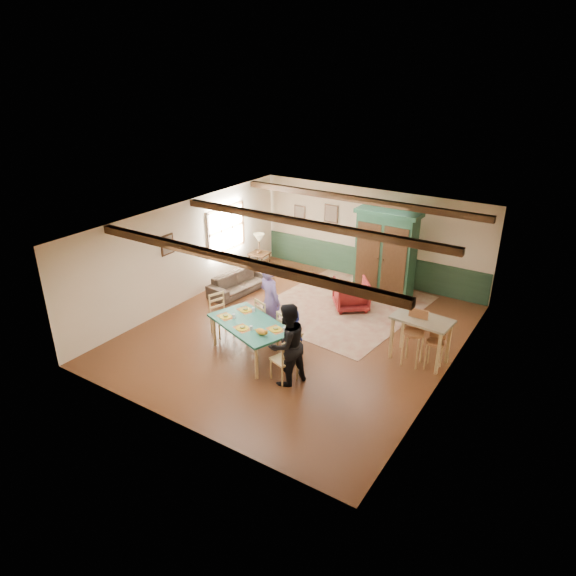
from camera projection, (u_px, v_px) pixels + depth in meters
The scene contains 35 objects.
floor at pixel (297, 333), 12.26m from camera, with size 8.00×8.00×0.00m, color #4A2515.
wall_back at pixel (371, 235), 14.78m from camera, with size 7.00×0.02×2.70m, color beige.
wall_left at pixel (185, 253), 13.45m from camera, with size 0.02×8.00×2.70m, color beige.
wall_right at pixel (450, 319), 9.98m from camera, with size 0.02×8.00×2.70m, color beige.
ceiling at pixel (298, 224), 11.16m from camera, with size 7.00×8.00×0.02m, color silver.
wainscot_back at pixel (369, 264), 15.14m from camera, with size 6.95×0.03×0.90m, color #213C2A.
ceiling_beam_front at pixel (233, 260), 9.44m from camera, with size 6.95×0.16×0.16m, color black.
ceiling_beam_mid at pixel (308, 224), 11.51m from camera, with size 6.95×0.16×0.16m, color black.
ceiling_beam_back at pixel (358, 199), 13.50m from camera, with size 6.95×0.16×0.16m, color black.
window_left at pixel (226, 229), 14.66m from camera, with size 0.06×1.60×1.30m, color white, non-canonical shape.
picture_left_wall at pixel (167, 245), 12.81m from camera, with size 0.04×0.42×0.52m, color gray, non-canonical shape.
picture_back_a at pixel (331, 214), 15.22m from camera, with size 0.45×0.04×0.55m, color gray, non-canonical shape.
picture_back_b at pixel (300, 213), 15.83m from camera, with size 0.38×0.04×0.48m, color gray, non-canonical shape.
dining_table at pixel (251, 339), 11.20m from camera, with size 1.89×1.05×0.79m, color #206656, non-canonical shape.
dining_chair_far_left at pixel (267, 318), 11.88m from camera, with size 0.44×0.46×1.00m, color tan, non-canonical shape.
dining_chair_far_right at pixel (290, 332), 11.27m from camera, with size 0.44×0.46×1.00m, color tan, non-canonical shape.
dining_chair_end_left at pixel (222, 315), 12.03m from camera, with size 0.44×0.46×1.00m, color tan, non-canonical shape.
dining_chair_end_right at pixel (284, 358), 10.28m from camera, with size 0.44×0.46×1.00m, color tan, non-canonical shape.
person_man at pixel (270, 301), 11.76m from camera, with size 0.66×0.43×1.81m, color #765EA1.
person_woman at pixel (287, 344), 10.06m from camera, with size 0.84×0.66×1.73m, color black.
person_child at pixel (293, 330), 11.31m from camera, with size 0.52×0.34×1.06m, color #2A3FAA.
cat at pixel (261, 331), 10.52m from camera, with size 0.38×0.15×0.19m, color orange, non-canonical shape.
place_setting_near_left at pixel (225, 315), 11.29m from camera, with size 0.42×0.32×0.11m, color gold, non-canonical shape.
place_setting_near_center at pixel (242, 326), 10.79m from camera, with size 0.42×0.32×0.11m, color gold, non-canonical shape.
place_setting_far_left at pixel (245, 308), 11.58m from camera, with size 0.42×0.32×0.11m, color gold, non-canonical shape.
place_setting_far_right at pixel (276, 328), 10.74m from camera, with size 0.42×0.32×0.11m, color gold, non-canonical shape.
area_rug at pixel (343, 306), 13.60m from camera, with size 3.55×4.21×0.01m, color tan.
armoire at pixel (385, 254), 13.75m from camera, with size 1.71×0.68×2.41m, color #173A27.
armchair at pixel (351, 294), 13.34m from camera, with size 0.85×0.87×0.79m, color #531015.
sofa at pixel (239, 283), 14.34m from camera, with size 1.87×0.73×0.55m, color #372B22.
end_table at pixel (260, 263), 15.59m from camera, with size 0.53×0.53×0.65m, color black, non-canonical shape.
table_lamp at pixel (259, 243), 15.33m from camera, with size 0.33×0.33×0.60m, color beige, non-canonical shape.
counter_table at pixel (420, 340), 10.95m from camera, with size 1.22×0.71×1.02m, color #AFA888, non-canonical shape.
bar_stool_left at pixel (413, 339), 10.78m from camera, with size 0.43×0.47×1.22m, color #9F653E, non-canonical shape.
bar_stool_right at pixel (435, 348), 10.66m from camera, with size 0.35×0.39×1.00m, color #9F653E, non-canonical shape.
Camera 1 is at (5.64, -9.17, 5.97)m, focal length 32.00 mm.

